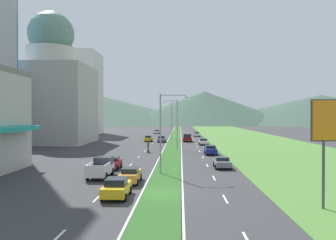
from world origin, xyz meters
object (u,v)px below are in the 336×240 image
(car_1, at_px, (148,139))
(car_8, at_px, (197,134))
(car_6, at_px, (157,132))
(pickup_truck_0, at_px, (187,138))
(car_5, at_px, (204,142))
(pickup_truck_1, at_px, (101,168))
(car_2, at_px, (117,188))
(car_9, at_px, (161,139))
(motorcycle_rider, at_px, (148,148))
(car_4, at_px, (211,150))
(car_0, at_px, (222,162))
(car_7, at_px, (112,163))
(street_lamp_near, at_px, (164,127))
(car_3, at_px, (130,175))
(street_lamp_mid, at_px, (176,121))
(street_lamp_far, at_px, (173,118))

(car_1, distance_m, car_8, 24.99)
(car_1, relative_size, car_6, 0.89)
(pickup_truck_0, bearing_deg, car_1, -90.27)
(car_5, distance_m, car_6, 49.43)
(car_6, distance_m, car_8, 21.78)
(car_6, height_order, pickup_truck_1, pickup_truck_1)
(car_6, bearing_deg, car_2, -177.99)
(car_9, height_order, motorcycle_rider, motorcycle_rider)
(car_1, bearing_deg, car_4, -155.11)
(car_2, height_order, pickup_truck_0, pickup_truck_0)
(car_1, distance_m, car_6, 38.10)
(car_0, bearing_deg, car_8, -179.91)
(car_4, height_order, car_7, car_4)
(pickup_truck_1, bearing_deg, street_lamp_near, -71.18)
(car_8, relative_size, motorcycle_rider, 2.10)
(car_3, relative_size, car_9, 1.04)
(car_7, bearing_deg, street_lamp_near, -117.53)
(car_3, height_order, car_9, car_9)
(street_lamp_near, bearing_deg, street_lamp_mid, 88.12)
(car_2, height_order, car_6, car_2)
(street_lamp_far, bearing_deg, street_lamp_mid, -87.63)
(car_5, bearing_deg, car_8, -179.88)
(car_7, height_order, car_8, car_7)
(car_4, bearing_deg, pickup_truck_1, -31.86)
(street_lamp_far, xyz_separation_m, car_7, (-6.30, -53.17, -5.08))
(car_0, xyz_separation_m, car_2, (-10.38, -15.98, 0.08))
(car_3, bearing_deg, car_4, -21.75)
(street_lamp_near, distance_m, street_lamp_far, 56.59)
(car_3, distance_m, pickup_truck_0, 54.03)
(car_0, xyz_separation_m, car_6, (-13.81, 81.89, 0.01))
(car_1, relative_size, car_8, 0.98)
(street_lamp_far, xyz_separation_m, car_0, (7.37, -52.12, -5.12))
(car_5, bearing_deg, car_9, -128.41)
(pickup_truck_0, bearing_deg, motorcycle_rider, -16.05)
(car_3, bearing_deg, street_lamp_near, -29.13)
(car_1, height_order, car_9, car_9)
(street_lamp_far, xyz_separation_m, car_6, (-6.43, 29.77, -5.11))
(car_1, bearing_deg, car_5, -125.09)
(street_lamp_near, xyz_separation_m, car_0, (7.13, 4.46, -4.54))
(car_9, bearing_deg, car_5, -128.41)
(car_2, bearing_deg, car_6, 2.01)
(street_lamp_near, bearing_deg, car_7, 152.47)
(car_7, height_order, car_9, car_9)
(car_8, bearing_deg, pickup_truck_1, -10.79)
(car_2, xyz_separation_m, car_5, (10.34, 50.40, -0.08))
(car_3, relative_size, car_5, 1.04)
(car_3, distance_m, car_7, 9.50)
(pickup_truck_1, height_order, motorcycle_rider, pickup_truck_1)
(car_6, xyz_separation_m, pickup_truck_0, (10.32, -38.15, 0.25))
(street_lamp_far, relative_size, car_1, 2.48)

